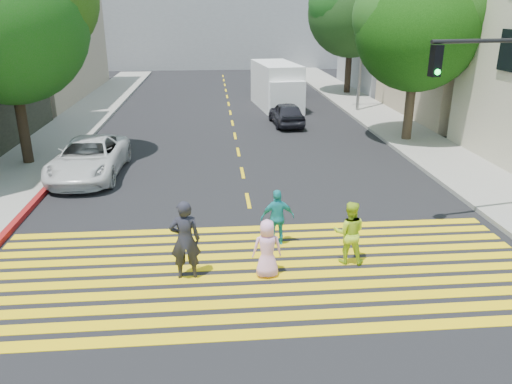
{
  "coord_description": "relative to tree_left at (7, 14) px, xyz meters",
  "views": [
    {
      "loc": [
        -1.08,
        -9.29,
        5.92
      ],
      "look_at": [
        0.0,
        3.0,
        1.4
      ],
      "focal_mm": 35.0,
      "sensor_mm": 36.0,
      "label": 1
    }
  ],
  "objects": [
    {
      "name": "crosswalk",
      "position": [
        8.45,
        -9.5,
        -5.76
      ],
      "size": [
        13.4,
        5.3,
        0.01
      ],
      "color": "yellow",
      "rests_on": "ground"
    },
    {
      "name": "dark_car_parked",
      "position": [
        13.27,
        17.01,
        -5.12
      ],
      "size": [
        1.76,
        4.03,
        1.29
      ],
      "primitive_type": "imported",
      "rotation": [
        0.0,
        0.0,
        -0.1
      ],
      "color": "black",
      "rests_on": "ground"
    },
    {
      "name": "street_lamp",
      "position": [
        16.0,
        9.66,
        -0.23
      ],
      "size": [
        2.18,
        0.35,
        9.64
      ],
      "rotation": [
        0.0,
        0.0,
        0.07
      ],
      "color": "slate",
      "rests_on": "ground"
    },
    {
      "name": "dark_car_near",
      "position": [
        11.35,
        6.44,
        -5.13
      ],
      "size": [
        1.7,
        3.8,
        1.27
      ],
      "primitive_type": "imported",
      "rotation": [
        0.0,
        0.0,
        3.2
      ],
      "color": "black",
      "rests_on": "ground"
    },
    {
      "name": "traffic_signal",
      "position": [
        15.44,
        -7.17,
        -2.18
      ],
      "size": [
        3.74,
        0.98,
        5.54
      ],
      "rotation": [
        0.0,
        0.0,
        0.19
      ],
      "color": "#333333",
      "rests_on": "ground"
    },
    {
      "name": "lane_line",
      "position": [
        8.45,
        11.73,
        -5.76
      ],
      "size": [
        0.12,
        34.4,
        0.01
      ],
      "color": "yellow",
      "rests_on": "ground"
    },
    {
      "name": "pedestrian_child",
      "position": [
        8.54,
        -9.72,
        -5.06
      ],
      "size": [
        0.71,
        0.47,
        1.42
      ],
      "primitive_type": "imported",
      "rotation": [
        0.0,
        0.0,
        3.17
      ],
      "color": "#F6ABDC",
      "rests_on": "ground"
    },
    {
      "name": "white_sedan",
      "position": [
        2.72,
        -1.65,
        -5.06
      ],
      "size": [
        2.45,
        5.13,
        1.41
      ],
      "primitive_type": "imported",
      "rotation": [
        0.0,
        0.0,
        -0.02
      ],
      "color": "silver",
      "rests_on": "ground"
    },
    {
      "name": "building_right_grey",
      "position": [
        23.45,
        19.23,
        -0.77
      ],
      "size": [
        10.0,
        10.0,
        10.0
      ],
      "primitive_type": "cube",
      "color": "gray",
      "rests_on": "ground"
    },
    {
      "name": "sidewalk_right",
      "position": [
        16.95,
        4.23,
        -5.69
      ],
      "size": [
        3.0,
        60.0,
        0.15
      ],
      "primitive_type": "cube",
      "color": "gray",
      "rests_on": "ground"
    },
    {
      "name": "silver_car",
      "position": [
        11.66,
        17.39,
        -5.15
      ],
      "size": [
        2.16,
        4.4,
        1.23
      ],
      "primitive_type": "imported",
      "rotation": [
        0.0,
        0.0,
        3.25
      ],
      "color": "#B9B9B9",
      "rests_on": "ground"
    },
    {
      "name": "pedestrian_woman",
      "position": [
        10.62,
        -9.22,
        -4.97
      ],
      "size": [
        0.89,
        0.76,
        1.61
      ],
      "primitive_type": "imported",
      "rotation": [
        0.0,
        0.0,
        2.93
      ],
      "color": "#B5DE26",
      "rests_on": "ground"
    },
    {
      "name": "sidewalk_left",
      "position": [
        -0.05,
        11.23,
        -5.69
      ],
      "size": [
        3.0,
        40.0,
        0.15
      ],
      "primitive_type": "cube",
      "color": "gray",
      "rests_on": "ground"
    },
    {
      "name": "ground",
      "position": [
        8.45,
        -10.77,
        -5.77
      ],
      "size": [
        120.0,
        120.0,
        0.0
      ],
      "primitive_type": "plane",
      "color": "black"
    },
    {
      "name": "backdrop_block",
      "position": [
        8.45,
        37.23,
        0.23
      ],
      "size": [
        30.0,
        8.0,
        12.0
      ],
      "primitive_type": "cube",
      "color": "gray",
      "rests_on": "ground"
    },
    {
      "name": "curb_red",
      "position": [
        1.55,
        -4.77,
        -5.69
      ],
      "size": [
        0.2,
        8.0,
        0.16
      ],
      "primitive_type": "cube",
      "color": "maroon",
      "rests_on": "ground"
    },
    {
      "name": "white_van",
      "position": [
        11.49,
        11.52,
        -4.45
      ],
      "size": [
        2.81,
        6.1,
        2.78
      ],
      "rotation": [
        0.0,
        0.0,
        0.11
      ],
      "color": "white",
      "rests_on": "ground"
    },
    {
      "name": "tree_left",
      "position": [
        0.0,
        0.0,
        0.0
      ],
      "size": [
        7.38,
        7.21,
        8.56
      ],
      "rotation": [
        0.0,
        0.0,
        0.25
      ],
      "color": "black",
      "rests_on": "ground"
    },
    {
      "name": "pedestrian_extra",
      "position": [
        9.0,
        -8.05,
        -5.0
      ],
      "size": [
        0.93,
        0.45,
        1.54
      ],
      "primitive_type": "imported",
      "rotation": [
        0.0,
        0.0,
        3.23
      ],
      "color": "teal",
      "rests_on": "ground"
    },
    {
      "name": "tree_right_far",
      "position": [
        17.42,
        16.55,
        0.28
      ],
      "size": [
        7.55,
        7.31,
        8.95
      ],
      "rotation": [
        0.0,
        0.0,
        0.21
      ],
      "color": "black",
      "rests_on": "ground"
    },
    {
      "name": "building_right_tan",
      "position": [
        23.45,
        8.23,
        -0.77
      ],
      "size": [
        10.0,
        10.0,
        10.0
      ],
      "primitive_type": "cube",
      "color": "tan",
      "rests_on": "ground"
    },
    {
      "name": "pedestrian_man",
      "position": [
        6.66,
        -9.61,
        -4.81
      ],
      "size": [
        0.71,
        0.48,
        1.92
      ],
      "primitive_type": "imported",
      "rotation": [
        0.0,
        0.0,
        3.17
      ],
      "color": "#21212A",
      "rests_on": "ground"
    },
    {
      "name": "tree_right_near",
      "position": [
        16.61,
        2.39,
        -0.36
      ],
      "size": [
        7.42,
        7.19,
        8.0
      ],
      "rotation": [
        0.0,
        0.0,
        -0.4
      ],
      "color": "#3E2F1F",
      "rests_on": "ground"
    }
  ]
}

